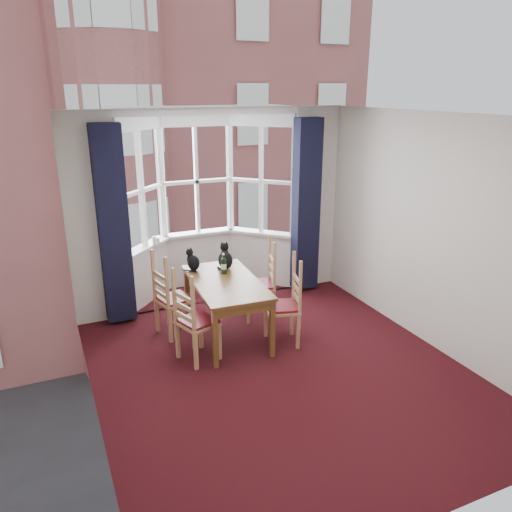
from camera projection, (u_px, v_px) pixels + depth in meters
floor at (282, 373)px, 5.62m from camera, size 4.50×4.50×0.00m
ceiling at (287, 116)px, 4.72m from camera, size 4.50×4.50×0.00m
wall_left at (82, 285)px, 4.40m from camera, size 0.00×4.50×4.50m
wall_right at (434, 234)px, 5.93m from camera, size 0.00×4.50×4.50m
wall_near at (442, 358)px, 3.22m from camera, size 4.00×0.00×4.00m
wall_back_pier_left at (93, 221)px, 6.48m from camera, size 0.70×0.12×2.80m
wall_back_pier_right at (313, 199)px, 7.75m from camera, size 0.70×0.12×2.80m
bay_window at (202, 202)px, 7.55m from camera, size 2.76×0.94×2.80m
curtain_left at (114, 227)px, 6.43m from camera, size 0.38×0.22×2.60m
curtain_right at (306, 206)px, 7.52m from camera, size 0.38×0.22×2.60m
dining_table at (226, 287)px, 6.25m from camera, size 0.88×1.53×0.77m
chair_left_near at (191, 325)px, 5.72m from camera, size 0.51×0.53×0.92m
chair_left_far at (168, 302)px, 6.33m from camera, size 0.49×0.50×0.92m
chair_right_near at (289, 307)px, 6.17m from camera, size 0.50×0.51×0.92m
chair_right_far at (265, 285)px, 6.85m from camera, size 0.49×0.51×0.92m
cat_left at (193, 262)px, 6.56m from camera, size 0.23×0.25×0.30m
cat_right at (225, 258)px, 6.61m from camera, size 0.24×0.29×0.36m
wine_bottle at (224, 265)px, 6.42m from camera, size 0.07×0.07×0.27m
candle_tall at (154, 241)px, 7.26m from camera, size 0.06×0.06×0.13m
candle_short at (158, 241)px, 7.32m from camera, size 0.06×0.06×0.09m
street at (77, 221)px, 35.48m from camera, size 80.00×80.00×0.00m
tenement_building at (101, 131)px, 17.24m from camera, size 18.40×7.80×15.20m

